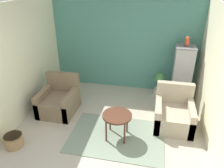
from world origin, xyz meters
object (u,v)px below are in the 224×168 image
object	(u,v)px
armchair_left	(59,101)
potted_plant	(159,83)
parrot	(187,42)
wicker_basket	(14,140)
birdcage	(182,74)
coffee_table	(117,117)
armchair_right	(173,114)

from	to	relation	value
armchair_left	potted_plant	bearing A→B (deg)	28.77
parrot	wicker_basket	world-z (taller)	parrot
birdcage	wicker_basket	size ratio (longest dim) A/B	4.15
birdcage	coffee_table	bearing A→B (deg)	-125.41
coffee_table	armchair_left	bearing A→B (deg)	156.70
armchair_left	wicker_basket	bearing A→B (deg)	-104.69
potted_plant	armchair_left	bearing A→B (deg)	-151.23
birdcage	parrot	distance (m)	0.82
parrot	coffee_table	bearing A→B (deg)	-125.38
potted_plant	parrot	bearing A→B (deg)	-7.65
coffee_table	armchair_right	bearing A→B (deg)	30.27
coffee_table	wicker_basket	size ratio (longest dim) A/B	1.68
armchair_right	wicker_basket	size ratio (longest dim) A/B	2.58
armchair_left	parrot	world-z (taller)	parrot
wicker_basket	armchair_right	bearing A→B (deg)	23.79
birdcage	parrot	xyz separation A→B (m)	(0.00, 0.00, 0.82)
armchair_right	birdcage	bearing A→B (deg)	80.37
potted_plant	wicker_basket	world-z (taller)	potted_plant
armchair_right	parrot	xyz separation A→B (m)	(0.20, 1.19, 1.25)
armchair_left	parrot	size ratio (longest dim) A/B	3.61
wicker_basket	potted_plant	bearing A→B (deg)	44.27
armchair_left	birdcage	distance (m)	3.07
parrot	wicker_basket	distance (m)	4.23
armchair_left	potted_plant	xyz separation A→B (m)	(2.28, 1.25, 0.10)
potted_plant	coffee_table	bearing A→B (deg)	-112.24
armchair_left	wicker_basket	distance (m)	1.35
parrot	armchair_left	bearing A→B (deg)	-157.14
armchair_left	armchair_right	bearing A→B (deg)	-0.15
armchair_left	armchair_right	world-z (taller)	same
armchair_right	birdcage	world-z (taller)	birdcage
coffee_table	armchair_right	world-z (taller)	armchair_right
birdcage	potted_plant	world-z (taller)	birdcage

